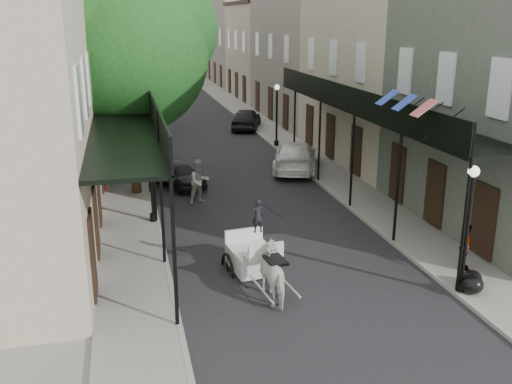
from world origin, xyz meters
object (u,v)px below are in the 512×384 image
pedestrian_walking (199,181)px  pedestrian_sidewalk_left (137,136)px  horse (277,274)px  car_left_near (179,174)px  car_right_near (295,156)px  lamppost_right_near (467,228)px  pedestrian_sidewalk_right (465,247)px  car_right_far (246,119)px  lamppost_right_far (277,114)px  tree_near (137,46)px  car_left_mid (151,150)px  car_left_far (139,106)px  tree_far (129,47)px  lamppost_left (151,173)px  carriage (248,238)px

pedestrian_walking → pedestrian_sidewalk_left: 11.12m
horse → car_left_near: horse is taller
car_right_near → lamppost_right_near: bearing=111.2°
pedestrian_sidewalk_right → car_right_far: bearing=24.9°
lamppost_right_near → pedestrian_walking: (-6.10, 10.16, -1.09)m
pedestrian_walking → car_right_near: (5.60, 4.34, -0.20)m
lamppost_right_far → car_right_far: (-0.50, 6.32, -1.29)m
tree_near → horse: (3.10, -11.18, -5.74)m
car_left_mid → lamppost_right_far: bearing=26.4°
lamppost_right_near → lamppost_right_far: size_ratio=1.00×
car_right_near → tree_near: bearing=35.8°
horse → tree_near: bearing=-81.7°
lamppost_right_near → car_left_far: size_ratio=0.85×
pedestrian_sidewalk_right → tree_near: bearing=61.9°
tree_near → tree_far: size_ratio=1.12×
lamppost_left → pedestrian_sidewalk_right: (9.10, -6.72, -1.17)m
lamppost_left → lamppost_right_far: bearing=55.7°
lamppost_right_near → car_right_far: (-0.50, 26.32, -1.29)m
lamppost_right_far → car_right_near: size_ratio=0.71×
horse → pedestrian_sidewalk_right: 6.11m
tree_far → lamppost_right_near: (8.35, -26.18, -3.79)m
pedestrian_walking → pedestrian_sidewalk_right: 11.31m
car_left_near → car_left_mid: size_ratio=0.88×
lamppost_right_far → car_left_mid: 8.05m
pedestrian_sidewalk_left → lamppost_left: bearing=57.5°
lamppost_right_near → lamppost_right_far: 20.00m
horse → car_right_far: size_ratio=0.40×
lamppost_right_far → pedestrian_walking: (-6.10, -9.84, -1.09)m
lamppost_left → horse: lamppost_left is taller
pedestrian_sidewalk_right → car_left_near: (-7.60, 11.64, -0.28)m
tree_near → car_right_far: 17.14m
tree_near → car_left_near: bearing=24.9°
tree_near → lamppost_right_near: 15.39m
lamppost_right_near → car_right_near: lamppost_right_near is taller
tree_near → car_left_near: size_ratio=2.74×
lamppost_left → pedestrian_sidewalk_left: (-0.10, 13.07, -1.14)m
car_left_mid → car_left_far: 17.01m
car_left_near → car_left_far: (-1.00, 22.18, 0.01)m
pedestrian_sidewalk_left → car_right_near: bearing=107.0°
carriage → car_right_near: (4.99, 11.18, -0.22)m
horse → pedestrian_sidewalk_left: 20.31m
lamppost_right_far → car_right_far: bearing=94.5°
lamppost_right_near → car_left_far: 35.96m
tree_near → carriage: size_ratio=3.83×
tree_near → horse: bearing=-74.5°
horse → lamppost_right_near: bearing=161.9°
lamppost_left → pedestrian_walking: 3.21m
car_left_near → pedestrian_walking: bearing=-99.2°
tree_far → car_left_mid: tree_far is taller
tree_far → car_right_near: (7.85, -11.68, -5.08)m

